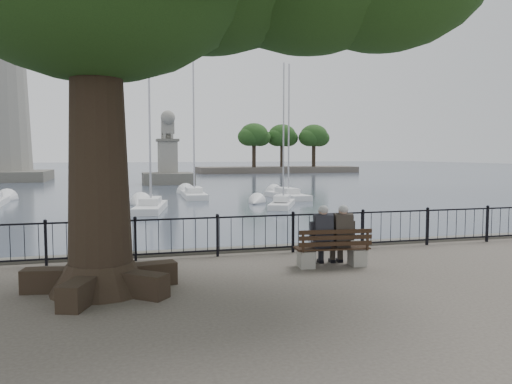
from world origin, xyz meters
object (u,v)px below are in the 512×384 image
object	(u,v)px
bench	(332,253)
person_right	(341,237)
lion_monument	(168,166)
person_left	(321,238)
lighthouse	(2,75)

from	to	relation	value
bench	person_right	size ratio (longest dim) A/B	1.22
lion_monument	person_left	bearing A→B (deg)	-91.07
bench	lion_monument	bearing A→B (deg)	89.20
bench	lighthouse	world-z (taller)	lighthouse
bench	person_left	xyz separation A→B (m)	(-0.23, 0.12, 0.34)
person_left	lighthouse	bearing A→B (deg)	107.32
bench	person_left	bearing A→B (deg)	152.71
person_right	lion_monument	size ratio (longest dim) A/B	0.16
person_right	lighthouse	xyz separation A→B (m)	(-19.56, 61.24, 12.11)
person_left	person_right	world-z (taller)	same
lighthouse	lion_monument	distance (m)	26.08
person_left	lion_monument	world-z (taller)	lion_monument
bench	lion_monument	xyz separation A→B (m)	(0.68, 49.25, 0.85)
bench	lighthouse	xyz separation A→B (m)	(-19.32, 61.31, 12.45)
lion_monument	lighthouse	bearing A→B (deg)	148.90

